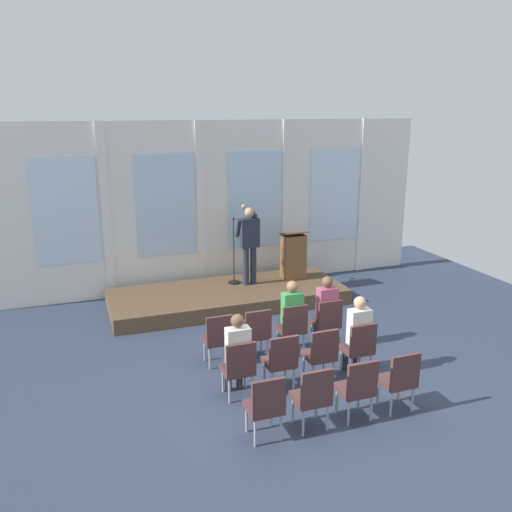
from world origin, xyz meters
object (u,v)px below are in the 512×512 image
object	(u,v)px
speaker	(249,240)
chair_r2_c0	(266,404)
audience_r0_c3	(326,308)
chair_r0_c0	(218,336)
chair_r0_c2	(293,325)
chair_r0_c3	(327,320)
mic_stand	(234,269)
chair_r2_c3	(400,378)
chair_r1_c0	(239,366)
chair_r1_c2	(321,352)
lectern	(293,255)
chair_r1_c1	(281,359)
audience_r1_c3	(357,331)
audience_r0_c2	(291,313)
audience_r1_c0	(237,351)
chair_r0_c1	(256,331)
chair_r2_c1	(313,395)
chair_r1_c3	(359,346)
chair_r2_c2	(358,386)

from	to	relation	value
speaker	chair_r2_c0	xyz separation A→B (m)	(-1.61, -5.28, -0.83)
audience_r0_c3	chair_r0_c0	bearing A→B (deg)	-177.79
speaker	chair_r0_c2	world-z (taller)	speaker
chair_r0_c3	chair_r2_c0	xyz separation A→B (m)	(-2.05, -2.25, 0.00)
mic_stand	chair_r0_c0	xyz separation A→B (m)	(-1.30, -3.21, -0.13)
chair_r2_c3	chair_r1_c0	bearing A→B (deg)	151.24
chair_r1_c2	lectern	bearing A→B (deg)	72.06
audience_r0_c3	chair_r1_c1	xyz separation A→B (m)	(-1.37, -1.21, -0.22)
chair_r2_c0	chair_r1_c2	bearing A→B (deg)	39.47
mic_stand	audience_r1_c3	xyz separation A→B (m)	(0.76, -4.25, 0.09)
audience_r0_c2	audience_r1_c3	bearing A→B (deg)	-58.74
audience_r1_c0	chair_r0_c0	bearing A→B (deg)	90.00
speaker	audience_r0_c2	bearing A→B (deg)	-94.69
chair_r1_c0	mic_stand	bearing A→B (deg)	73.34
chair_r0_c1	chair_r0_c3	xyz separation A→B (m)	(1.37, 0.00, 0.00)
speaker	lectern	world-z (taller)	speaker
speaker	lectern	size ratio (longest dim) A/B	1.54
audience_r1_c3	chair_r2_c1	distance (m)	1.84
chair_r1_c0	chair_r1_c3	size ratio (longest dim) A/B	1.00
lectern	chair_r2_c2	distance (m)	5.55
chair_r0_c3	chair_r2_c1	bearing A→B (deg)	-121.27
lectern	chair_r0_c2	xyz separation A→B (m)	(-1.37, -3.11, -0.35)
chair_r2_c3	chair_r2_c1	bearing A→B (deg)	180.00
chair_r0_c2	chair_r2_c0	size ratio (longest dim) A/B	1.00
chair_r2_c0	chair_r1_c3	bearing A→B (deg)	28.76
chair_r0_c1	chair_r1_c2	size ratio (longest dim) A/B	1.00
chair_r2_c0	chair_r2_c3	size ratio (longest dim) A/B	1.00
mic_stand	lectern	world-z (taller)	mic_stand
chair_r0_c3	chair_r2_c1	world-z (taller)	same
mic_stand	chair_r2_c2	bearing A→B (deg)	-89.24
chair_r2_c0	chair_r2_c2	size ratio (longest dim) A/B	1.00
chair_r0_c1	chair_r2_c2	world-z (taller)	same
audience_r0_c2	audience_r1_c0	world-z (taller)	audience_r0_c2
chair_r1_c1	chair_r1_c2	size ratio (longest dim) A/B	1.00
speaker	chair_r0_c0	size ratio (longest dim) A/B	1.90
audience_r1_c0	chair_r2_c2	size ratio (longest dim) A/B	1.43
speaker	audience_r1_c3	xyz separation A→B (m)	(0.44, -4.07, -0.62)
mic_stand	lectern	distance (m)	1.46
chair_r2_c3	mic_stand	bearing A→B (deg)	97.89
lectern	chair_r0_c2	world-z (taller)	lectern
chair_r0_c2	chair_r1_c3	world-z (taller)	same
chair_r1_c0	chair_r2_c0	xyz separation A→B (m)	(0.00, -1.13, 0.00)
speaker	chair_r0_c3	xyz separation A→B (m)	(0.44, -3.03, -0.83)
speaker	chair_r0_c1	xyz separation A→B (m)	(-0.93, -3.03, -0.83)
chair_r1_c0	chair_r2_c0	bearing A→B (deg)	-90.00
speaker	chair_r1_c1	distance (m)	4.34
chair_r1_c1	chair_r2_c1	world-z (taller)	same
chair_r0_c0	mic_stand	bearing A→B (deg)	67.98
chair_r0_c1	chair_r0_c0	bearing A→B (deg)	180.00
chair_r0_c3	chair_r2_c2	xyz separation A→B (m)	(-0.68, -2.25, 0.00)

